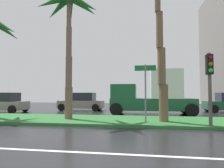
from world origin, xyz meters
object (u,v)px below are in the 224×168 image
Objects in this scene: car_in_traffic_leading at (2,103)px; palm_tree_centre_left at (69,13)px; street_name_sign at (145,85)px; box_truck_lead at (153,95)px; car_in_traffic_second at (82,102)px; traffic_signal_median_right at (210,75)px.

palm_tree_centre_left is at bearing 151.64° from car_in_traffic_leading.
box_truck_lead reaches higher than street_name_sign.
car_in_traffic_leading is at bearing 25.43° from car_in_traffic_second.
palm_tree_centre_left is at bearing 168.74° from traffic_signal_median_right.
palm_tree_centre_left is at bearing 39.22° from box_truck_lead.
street_name_sign is at bearing 157.05° from car_in_traffic_leading.
traffic_signal_median_right is at bearing -11.26° from palm_tree_centre_left.
traffic_signal_median_right is 0.80× the size of car_in_traffic_second.
street_name_sign is 5.48m from box_truck_lead.
street_name_sign is at bearing 171.58° from traffic_signal_median_right.
traffic_signal_median_right is 12.61m from car_in_traffic_second.
traffic_signal_median_right is at bearing -8.42° from street_name_sign.
car_in_traffic_leading is at bearing 0.90° from box_truck_lead.
palm_tree_centre_left is 8.55m from box_truck_lead.
box_truck_lead is (6.70, -2.78, 0.72)m from car_in_traffic_second.
car_in_traffic_second is at bearing 101.00° from palm_tree_centre_left.
car_in_traffic_leading is 1.00× the size of car_in_traffic_second.
box_truck_lead is (12.97, 0.20, 0.72)m from car_in_traffic_leading.
palm_tree_centre_left is 6.61m from street_name_sign.
traffic_signal_median_right is 16.40m from car_in_traffic_leading.
street_name_sign is 10.25m from car_in_traffic_second.
car_in_traffic_leading is 6.95m from car_in_traffic_second.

